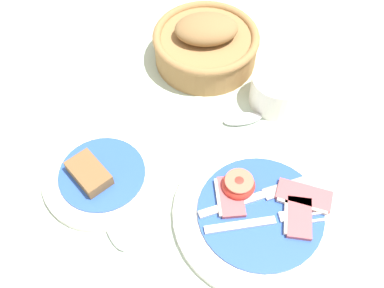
{
  "coord_description": "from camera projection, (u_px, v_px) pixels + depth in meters",
  "views": [
    {
      "loc": [
        0.08,
        -0.32,
        0.63
      ],
      "look_at": [
        -0.01,
        0.1,
        0.02
      ],
      "focal_mm": 42.0,
      "sensor_mm": 36.0,
      "label": 1
    }
  ],
  "objects": [
    {
      "name": "ground_plane",
      "position": [
        187.0,
        201.0,
        0.71
      ],
      "size": [
        3.0,
        3.0,
        0.0
      ],
      "primitive_type": "plane",
      "color": "#B7CCB7"
    },
    {
      "name": "breakfast_plate",
      "position": [
        260.0,
        210.0,
        0.69
      ],
      "size": [
        0.27,
        0.27,
        0.04
      ],
      "color": "silver",
      "rests_on": "ground_plane"
    },
    {
      "name": "bread_plate",
      "position": [
        101.0,
        175.0,
        0.72
      ],
      "size": [
        0.19,
        0.19,
        0.04
      ],
      "color": "silver",
      "rests_on": "ground_plane"
    },
    {
      "name": "sugar_cup",
      "position": [
        278.0,
        89.0,
        0.8
      ],
      "size": [
        0.1,
        0.1,
        0.06
      ],
      "color": "white",
      "rests_on": "ground_plane"
    },
    {
      "name": "bread_basket",
      "position": [
        206.0,
        44.0,
        0.85
      ],
      "size": [
        0.2,
        0.2,
        0.1
      ],
      "color": "olive",
      "rests_on": "ground_plane"
    },
    {
      "name": "teaspoon_by_saucer",
      "position": [
        228.0,
        122.0,
        0.79
      ],
      "size": [
        0.18,
        0.1,
        0.01
      ],
      "rotation": [
        0.0,
        0.0,
        0.43
      ],
      "color": "silver",
      "rests_on": "ground_plane"
    },
    {
      "name": "teaspoon_near_cup",
      "position": [
        123.0,
        246.0,
        0.66
      ],
      "size": [
        0.14,
        0.16,
        0.01
      ],
      "rotation": [
        0.0,
        0.0,
        2.26
      ],
      "color": "silver",
      "rests_on": "ground_plane"
    }
  ]
}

